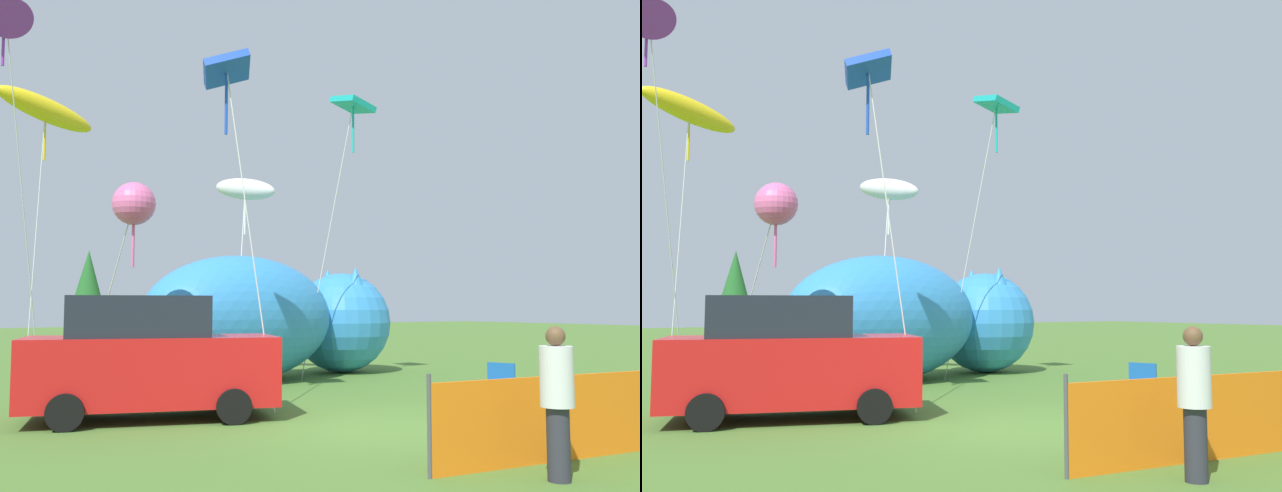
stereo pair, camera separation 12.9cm
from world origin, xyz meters
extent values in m
plane|color=#4C752D|center=(0.00, 0.00, 0.00)|extent=(120.00, 120.00, 0.00)
cube|color=red|center=(-2.76, 2.81, 0.83)|extent=(4.57, 3.02, 1.16)
cube|color=#1E232D|center=(-2.96, 2.87, 1.75)|extent=(2.72, 2.30, 0.70)
cylinder|color=black|center=(-1.25, 3.25, 0.29)|extent=(0.63, 0.42, 0.58)
cylinder|color=black|center=(-1.79, 1.56, 0.29)|extent=(0.63, 0.42, 0.58)
cylinder|color=black|center=(-3.74, 4.05, 0.29)|extent=(0.63, 0.42, 0.58)
cylinder|color=black|center=(-4.28, 2.36, 0.29)|extent=(0.63, 0.42, 0.58)
cube|color=#1959A5|center=(2.51, -0.11, 0.42)|extent=(0.70, 0.70, 0.03)
cube|color=#1959A5|center=(2.75, -0.02, 0.66)|extent=(0.21, 0.49, 0.49)
cylinder|color=#A5A5AD|center=(2.38, -0.41, 0.21)|extent=(0.02, 0.02, 0.42)
cylinder|color=#A5A5AD|center=(2.21, 0.02, 0.21)|extent=(0.02, 0.02, 0.42)
cylinder|color=#A5A5AD|center=(2.81, -0.24, 0.21)|extent=(0.02, 0.02, 0.42)
cylinder|color=#A5A5AD|center=(2.64, 0.19, 0.21)|extent=(0.02, 0.02, 0.42)
ellipsoid|color=#338CD8|center=(1.19, 7.35, 1.61)|extent=(6.24, 4.42, 3.23)
ellipsoid|color=white|center=(1.19, 7.35, 0.89)|extent=(4.07, 3.17, 1.45)
sphere|color=#338CD8|center=(4.88, 8.20, 1.45)|extent=(2.90, 2.90, 2.90)
cone|color=#338CD8|center=(4.88, 8.93, 2.61)|extent=(0.81, 0.81, 0.87)
cone|color=#338CD8|center=(4.88, 7.48, 2.61)|extent=(0.81, 0.81, 0.87)
cube|color=orange|center=(1.73, -3.30, 0.53)|extent=(6.58, 0.67, 1.06)
cylinder|color=#4C4C51|center=(-1.56, -2.98, 0.58)|extent=(0.05, 0.05, 1.16)
cylinder|color=#2D2D38|center=(-0.44, -3.84, 0.40)|extent=(0.25, 0.25, 0.81)
cylinder|color=silver|center=(-0.44, -3.84, 1.14)|extent=(0.37, 0.37, 0.67)
sphere|color=brown|center=(-0.44, -3.84, 1.59)|extent=(0.22, 0.22, 0.22)
cylinder|color=silver|center=(-0.88, 2.83, 3.29)|extent=(0.60, 1.03, 6.58)
cube|color=blue|center=(-1.17, 3.32, 6.57)|extent=(1.20, 1.15, 0.63)
cylinder|color=blue|center=(-1.17, 3.32, 5.87)|extent=(0.06, 0.06, 1.20)
cylinder|color=silver|center=(-3.53, 9.09, 3.45)|extent=(0.46, 0.81, 6.90)
ellipsoid|color=yellow|center=(-3.31, 9.48, 6.90)|extent=(2.72, 1.27, 1.18)
cylinder|color=yellow|center=(-3.31, 9.48, 6.20)|extent=(0.06, 0.06, 1.20)
cylinder|color=silver|center=(-2.69, 5.82, 2.01)|extent=(0.59, 1.64, 4.02)
sphere|color=pink|center=(-2.42, 5.01, 4.02)|extent=(0.88, 0.88, 0.88)
cylinder|color=pink|center=(-2.42, 5.01, 3.32)|extent=(0.06, 0.06, 1.20)
cylinder|color=silver|center=(3.29, 6.51, 3.65)|extent=(1.03, 1.02, 7.30)
cube|color=#19B2B2|center=(3.79, 6.01, 7.30)|extent=(1.04, 1.06, 0.48)
cylinder|color=#19B2B2|center=(3.79, 6.01, 6.60)|extent=(0.06, 0.06, 1.20)
cylinder|color=silver|center=(-4.13, 7.30, 4.05)|extent=(1.42, 2.29, 8.11)
cone|color=purple|center=(-4.82, 6.17, 8.10)|extent=(1.07, 1.56, 1.49)
cylinder|color=purple|center=(-4.82, 6.17, 7.40)|extent=(0.06, 0.06, 1.20)
cylinder|color=silver|center=(1.28, 7.61, 2.62)|extent=(1.49, 2.43, 5.26)
ellipsoid|color=white|center=(2.00, 8.81, 5.25)|extent=(1.68, 1.85, 0.88)
cylinder|color=white|center=(2.00, 8.81, 4.55)|extent=(0.06, 0.06, 1.20)
cylinder|color=brown|center=(5.41, 38.47, 0.67)|extent=(0.43, 0.43, 1.34)
cone|color=#236028|center=(5.41, 38.47, 3.48)|extent=(2.36, 2.36, 4.29)
camera|label=1|loc=(-6.98, -9.18, 1.92)|focal=40.00mm
camera|label=2|loc=(-6.87, -9.25, 1.92)|focal=40.00mm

